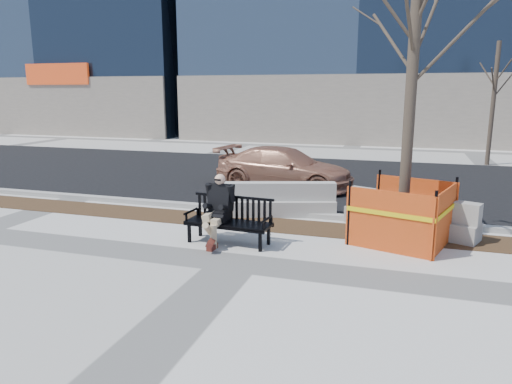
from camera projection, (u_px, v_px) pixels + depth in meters
The scene contains 11 objects.
ground at pixel (236, 263), 8.65m from camera, with size 120.00×120.00×0.00m, color beige.
mulch_strip at pixel (273, 225), 11.08m from camera, with size 40.00×1.20×0.02m, color #47301C.
asphalt_street at pixel (319, 179), 16.86m from camera, with size 60.00×10.40×0.01m, color black.
curb at pixel (283, 213), 11.95m from camera, with size 60.00×0.25×0.12m, color #9E9B93.
bench at pixel (229, 243), 9.75m from camera, with size 1.81×0.65×0.96m, color black, non-canonical shape.
seated_man at pixel (219, 241), 9.88m from camera, with size 0.61×1.02×1.43m, color black, non-canonical shape.
tree_fence at pixel (401, 241), 9.88m from camera, with size 2.65×2.65×6.62m, color #FA581E, non-canonical shape.
sedan at pixel (284, 188), 15.37m from camera, with size 1.82×4.48×1.30m, color #A56A50.
jersey_barrier_left at pixel (276, 215), 11.95m from camera, with size 2.98×0.60×0.85m, color #A9A69E, non-canonical shape.
jersey_barrier_right at pixel (408, 231), 10.60m from camera, with size 2.94×0.59×0.84m, color gray, non-canonical shape.
far_tree_right at pixel (487, 165), 20.13m from camera, with size 2.02×2.02×5.46m, color #493B2F, non-canonical shape.
Camera 1 is at (2.81, -7.70, 3.07)m, focal length 33.23 mm.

